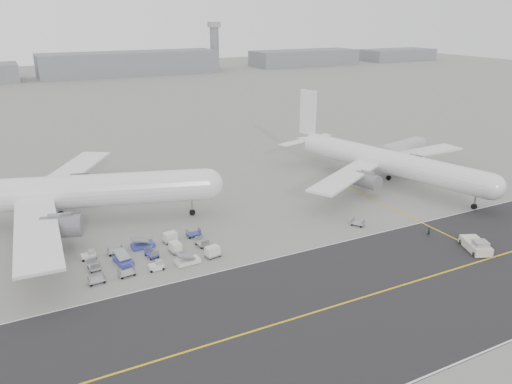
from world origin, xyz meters
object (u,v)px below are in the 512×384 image
jet_bridge (403,149)px  airliner_a (55,193)px  control_tower (215,45)px  pushback_tug (476,245)px  ground_crew_a (429,232)px  airliner_b (384,161)px

jet_bridge → airliner_a: bearing=166.3°
control_tower → jet_bridge: bearing=-101.5°
pushback_tug → jet_bridge: size_ratio=0.44×
airliner_a → pushback_tug: bearing=-108.7°
jet_bridge → ground_crew_a: (-25.10, -34.38, -3.79)m
control_tower → ground_crew_a: bearing=-105.1°
ground_crew_a → jet_bridge: bearing=58.2°
airliner_a → ground_crew_a: 67.45m
control_tower → pushback_tug: 289.13m
airliner_a → jet_bridge: airliner_a is taller
jet_bridge → control_tower: bearing=65.5°
pushback_tug → jet_bridge: (22.32, 42.08, 3.71)m
airliner_a → airliner_b: bearing=-80.4°
airliner_b → jet_bridge: bearing=16.3°
pushback_tug → jet_bridge: jet_bridge is taller
airliner_b → pushback_tug: 35.60m
control_tower → jet_bridge: 243.00m
control_tower → ground_crew_a: (-73.39, -272.25, -15.39)m
ground_crew_a → airliner_a: bearing=152.6°
jet_bridge → pushback_tug: bearing=-130.9°
airliner_b → jet_bridge: (13.08, 7.99, -0.78)m
control_tower → jet_bridge: size_ratio=1.75×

